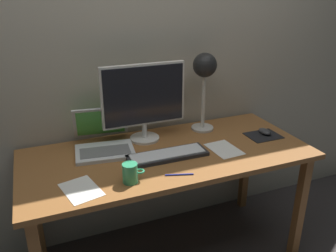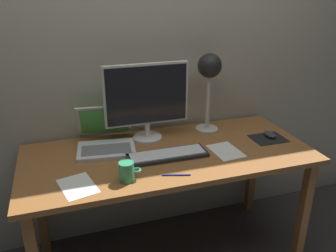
{
  "view_description": "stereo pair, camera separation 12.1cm",
  "coord_description": "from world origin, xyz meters",
  "px_view_note": "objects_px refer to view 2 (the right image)",
  "views": [
    {
      "loc": [
        -0.65,
        -1.61,
        1.62
      ],
      "look_at": [
        -0.02,
        -0.05,
        0.92
      ],
      "focal_mm": 37.06,
      "sensor_mm": 36.0,
      "label": 1
    },
    {
      "loc": [
        -0.53,
        -1.65,
        1.62
      ],
      "look_at": [
        -0.02,
        -0.05,
        0.92
      ],
      "focal_mm": 37.06,
      "sensor_mm": 36.0,
      "label": 2
    }
  ],
  "objects_px": {
    "keyboard_main": "(167,155)",
    "monitor": "(147,98)",
    "laptop": "(105,135)",
    "coffee_mug": "(127,172)",
    "pen": "(176,175)",
    "desk_lamp": "(209,73)",
    "mouse": "(270,134)"
  },
  "relations": [
    {
      "from": "keyboard_main",
      "to": "monitor",
      "type": "bearing_deg",
      "value": 99.04
    },
    {
      "from": "keyboard_main",
      "to": "laptop",
      "type": "xyz_separation_m",
      "value": [
        -0.29,
        0.25,
        0.05
      ]
    },
    {
      "from": "laptop",
      "to": "coffee_mug",
      "type": "bearing_deg",
      "value": -84.73
    },
    {
      "from": "coffee_mug",
      "to": "pen",
      "type": "height_order",
      "value": "coffee_mug"
    },
    {
      "from": "coffee_mug",
      "to": "desk_lamp",
      "type": "bearing_deg",
      "value": 36.29
    },
    {
      "from": "monitor",
      "to": "mouse",
      "type": "bearing_deg",
      "value": -16.44
    },
    {
      "from": "coffee_mug",
      "to": "mouse",
      "type": "bearing_deg",
      "value": 13.54
    },
    {
      "from": "keyboard_main",
      "to": "mouse",
      "type": "height_order",
      "value": "mouse"
    },
    {
      "from": "keyboard_main",
      "to": "coffee_mug",
      "type": "relative_size",
      "value": 4.1
    },
    {
      "from": "keyboard_main",
      "to": "laptop",
      "type": "relative_size",
      "value": 1.17
    },
    {
      "from": "mouse",
      "to": "pen",
      "type": "height_order",
      "value": "mouse"
    },
    {
      "from": "monitor",
      "to": "laptop",
      "type": "relative_size",
      "value": 1.32
    },
    {
      "from": "desk_lamp",
      "to": "coffee_mug",
      "type": "height_order",
      "value": "desk_lamp"
    },
    {
      "from": "keyboard_main",
      "to": "pen",
      "type": "height_order",
      "value": "keyboard_main"
    },
    {
      "from": "mouse",
      "to": "pen",
      "type": "relative_size",
      "value": 0.69
    },
    {
      "from": "desk_lamp",
      "to": "mouse",
      "type": "bearing_deg",
      "value": -35.01
    },
    {
      "from": "desk_lamp",
      "to": "mouse",
      "type": "relative_size",
      "value": 5.11
    },
    {
      "from": "desk_lamp",
      "to": "pen",
      "type": "bearing_deg",
      "value": -127.89
    },
    {
      "from": "laptop",
      "to": "desk_lamp",
      "type": "relative_size",
      "value": 0.77
    },
    {
      "from": "monitor",
      "to": "desk_lamp",
      "type": "height_order",
      "value": "desk_lamp"
    },
    {
      "from": "desk_lamp",
      "to": "keyboard_main",
      "type": "bearing_deg",
      "value": -142.02
    },
    {
      "from": "mouse",
      "to": "keyboard_main",
      "type": "bearing_deg",
      "value": -175.58
    },
    {
      "from": "desk_lamp",
      "to": "mouse",
      "type": "xyz_separation_m",
      "value": [
        0.32,
        -0.22,
        -0.35
      ]
    },
    {
      "from": "monitor",
      "to": "laptop",
      "type": "bearing_deg",
      "value": -176.56
    },
    {
      "from": "laptop",
      "to": "mouse",
      "type": "bearing_deg",
      "value": -11.44
    },
    {
      "from": "monitor",
      "to": "coffee_mug",
      "type": "height_order",
      "value": "monitor"
    },
    {
      "from": "coffee_mug",
      "to": "pen",
      "type": "distance_m",
      "value": 0.24
    },
    {
      "from": "keyboard_main",
      "to": "mouse",
      "type": "distance_m",
      "value": 0.68
    },
    {
      "from": "coffee_mug",
      "to": "laptop",
      "type": "bearing_deg",
      "value": 95.27
    },
    {
      "from": "desk_lamp",
      "to": "pen",
      "type": "distance_m",
      "value": 0.71
    },
    {
      "from": "mouse",
      "to": "coffee_mug",
      "type": "bearing_deg",
      "value": -166.46
    },
    {
      "from": "keyboard_main",
      "to": "pen",
      "type": "bearing_deg",
      "value": -95.11
    }
  ]
}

